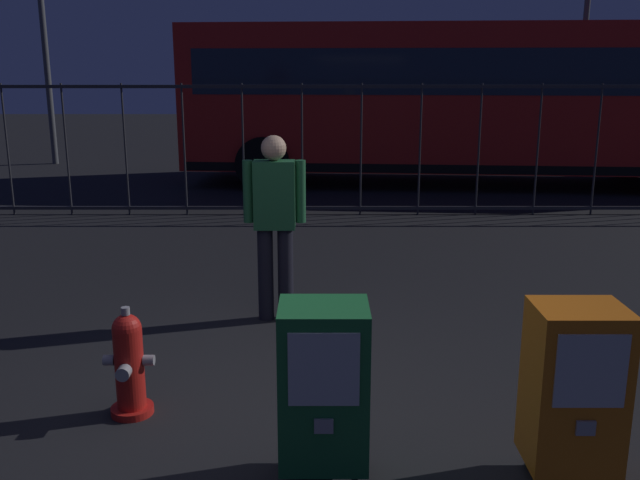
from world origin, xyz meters
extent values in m
plane|color=black|center=(0.00, 0.00, 0.00)|extent=(60.00, 60.00, 0.00)
cylinder|color=red|center=(-0.97, 0.04, 0.03)|extent=(0.28, 0.28, 0.05)
cylinder|color=red|center=(-0.97, 0.04, 0.33)|extent=(0.19, 0.19, 0.55)
sphere|color=red|center=(-0.97, 0.04, 0.60)|extent=(0.19, 0.19, 0.19)
cylinder|color=gray|center=(-0.97, 0.04, 0.72)|extent=(0.06, 0.06, 0.05)
cylinder|color=gray|center=(-0.97, -0.10, 0.35)|extent=(0.09, 0.08, 0.09)
cylinder|color=gray|center=(-1.10, 0.04, 0.38)|extent=(0.07, 0.07, 0.07)
cylinder|color=gray|center=(-0.84, 0.04, 0.38)|extent=(0.07, 0.07, 0.07)
cylinder|color=black|center=(1.47, -0.59, 0.06)|extent=(0.04, 0.04, 0.12)
cylinder|color=black|center=(1.81, -0.59, 0.06)|extent=(0.04, 0.04, 0.12)
cube|color=orange|center=(1.64, -0.73, 0.57)|extent=(0.48, 0.40, 0.90)
cube|color=#B2B7BF|center=(1.64, -0.94, 0.75)|extent=(0.36, 0.01, 0.40)
cube|color=gray|center=(1.64, -0.94, 0.43)|extent=(0.10, 0.02, 0.08)
cylinder|color=black|center=(0.13, -0.57, 0.06)|extent=(0.04, 0.04, 0.12)
cylinder|color=black|center=(0.46, -0.57, 0.06)|extent=(0.04, 0.04, 0.12)
cube|color=#19602D|center=(0.29, -0.71, 0.57)|extent=(0.48, 0.40, 0.90)
cube|color=#B2B7BF|center=(0.29, -0.92, 0.75)|extent=(0.36, 0.01, 0.40)
cube|color=gray|center=(0.29, -0.92, 0.43)|extent=(0.10, 0.02, 0.08)
cylinder|color=black|center=(-0.22, 1.83, 0.42)|extent=(0.14, 0.14, 0.85)
cylinder|color=black|center=(-0.04, 1.83, 0.42)|extent=(0.14, 0.14, 0.85)
cube|color=#1E5933|center=(-0.13, 1.83, 1.15)|extent=(0.36, 0.20, 0.60)
sphere|color=tan|center=(-0.13, 1.83, 1.56)|extent=(0.22, 0.22, 0.22)
cylinder|color=#1E5933|center=(-0.36, 1.83, 1.18)|extent=(0.09, 0.09, 0.55)
cylinder|color=#1E5933|center=(0.10, 1.83, 1.18)|extent=(0.09, 0.09, 0.55)
cube|color=#2D2D33|center=(0.00, 6.48, 1.95)|extent=(18.00, 0.04, 0.05)
cube|color=#2D2D33|center=(0.00, 6.48, 0.10)|extent=(18.00, 0.04, 0.05)
cylinder|color=#2D2D33|center=(-4.50, 6.48, 1.00)|extent=(0.03, 0.03, 2.00)
cylinder|color=#2D2D33|center=(-3.60, 6.48, 1.00)|extent=(0.03, 0.03, 2.00)
cylinder|color=#2D2D33|center=(-2.70, 6.48, 1.00)|extent=(0.03, 0.03, 2.00)
cylinder|color=#2D2D33|center=(-1.80, 6.48, 1.00)|extent=(0.03, 0.03, 2.00)
cylinder|color=#2D2D33|center=(-0.90, 6.48, 1.00)|extent=(0.03, 0.03, 2.00)
cylinder|color=#2D2D33|center=(0.00, 6.48, 1.00)|extent=(0.03, 0.03, 2.00)
cylinder|color=#2D2D33|center=(0.90, 6.48, 1.00)|extent=(0.03, 0.03, 2.00)
cylinder|color=#2D2D33|center=(1.80, 6.48, 1.00)|extent=(0.03, 0.03, 2.00)
cylinder|color=#2D2D33|center=(2.70, 6.48, 1.00)|extent=(0.03, 0.03, 2.00)
cylinder|color=#2D2D33|center=(3.60, 6.48, 1.00)|extent=(0.03, 0.03, 2.00)
cylinder|color=#2D2D33|center=(4.50, 6.48, 1.00)|extent=(0.03, 0.03, 2.00)
cube|color=red|center=(3.00, 9.48, 1.67)|extent=(10.68, 3.40, 2.65)
cube|color=#1E2838|center=(3.00, 9.48, 2.15)|extent=(10.05, 3.37, 0.80)
cube|color=black|center=(3.00, 9.48, 0.45)|extent=(10.47, 3.39, 0.16)
cylinder|color=black|center=(6.77, 10.41, 0.50)|extent=(1.02, 0.37, 1.00)
cylinder|color=black|center=(-0.77, 8.55, 0.50)|extent=(1.02, 0.37, 1.00)
cylinder|color=black|center=(-0.55, 11.04, 0.50)|extent=(1.02, 0.37, 1.00)
cylinder|color=#4C4F54|center=(6.62, 13.21, 3.24)|extent=(0.14, 0.14, 6.49)
camera|label=1|loc=(0.27, -4.19, 2.24)|focal=39.22mm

